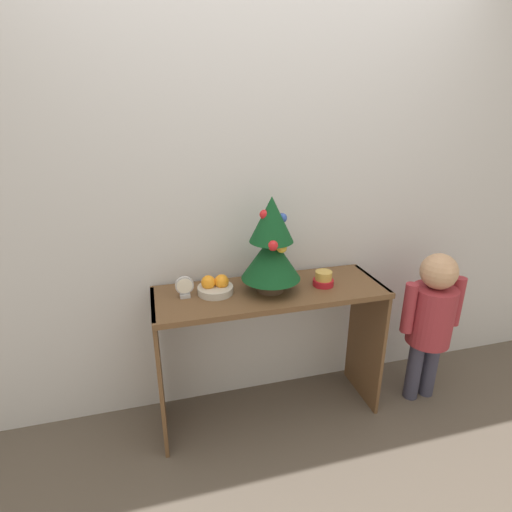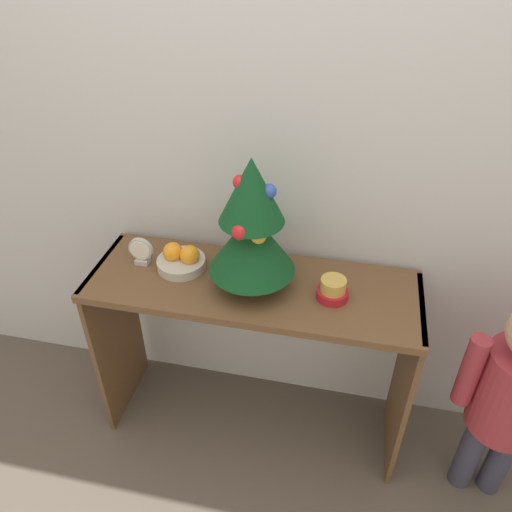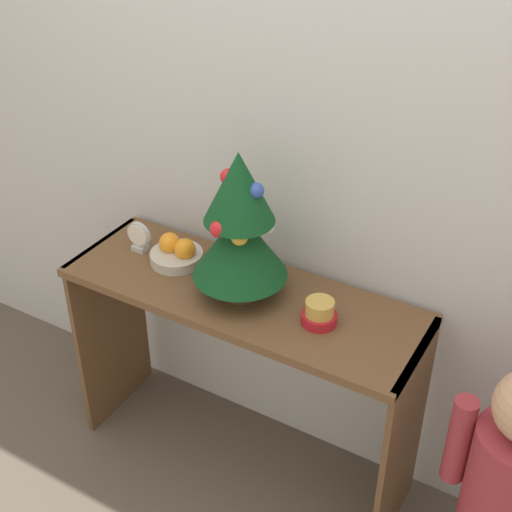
# 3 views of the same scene
# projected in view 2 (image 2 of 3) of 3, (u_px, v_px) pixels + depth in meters

# --- Properties ---
(ground_plane) EXTENTS (12.00, 12.00, 0.00)m
(ground_plane) POSITION_uv_depth(u_px,v_px,m) (242.00, 459.00, 2.17)
(ground_plane) COLOR brown
(back_wall) EXTENTS (7.00, 0.05, 2.50)m
(back_wall) POSITION_uv_depth(u_px,v_px,m) (267.00, 146.00, 1.82)
(back_wall) COLOR silver
(back_wall) RESTS_ON ground_plane
(console_table) EXTENTS (1.25, 0.43, 0.81)m
(console_table) POSITION_uv_depth(u_px,v_px,m) (253.00, 320.00, 1.98)
(console_table) COLOR brown
(console_table) RESTS_ON ground_plane
(mini_tree) EXTENTS (0.31, 0.31, 0.51)m
(mini_tree) POSITION_uv_depth(u_px,v_px,m) (253.00, 226.00, 1.71)
(mini_tree) COLOR #4C3828
(mini_tree) RESTS_ON console_table
(fruit_bowl) EXTENTS (0.19, 0.19, 0.10)m
(fruit_bowl) POSITION_uv_depth(u_px,v_px,m) (181.00, 259.00, 1.93)
(fruit_bowl) COLOR #B7B2A8
(fruit_bowl) RESTS_ON console_table
(singing_bowl) EXTENTS (0.11, 0.11, 0.08)m
(singing_bowl) POSITION_uv_depth(u_px,v_px,m) (333.00, 290.00, 1.78)
(singing_bowl) COLOR #AD1923
(singing_bowl) RESTS_ON console_table
(desk_clock) EXTENTS (0.09, 0.04, 0.11)m
(desk_clock) POSITION_uv_depth(u_px,v_px,m) (141.00, 251.00, 1.94)
(desk_clock) COLOR #B2B2B7
(desk_clock) RESTS_ON console_table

